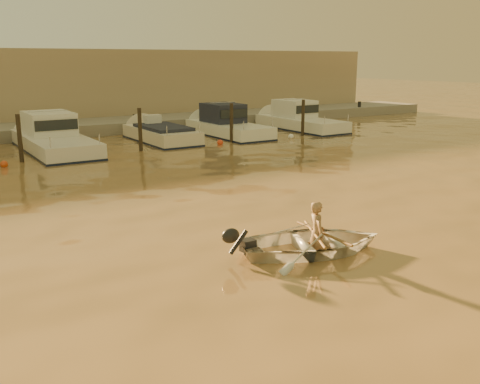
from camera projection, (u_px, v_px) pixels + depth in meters
ground_plane at (352, 225)px, 13.91m from camera, size 160.00×160.00×0.00m
dinghy at (312, 243)px, 11.88m from camera, size 3.79×3.21×0.67m
person at (317, 233)px, 11.86m from camera, size 0.50×0.61×1.46m
outboard_motor at (247, 246)px, 11.51m from camera, size 0.98×0.66×0.70m
oar_port at (323, 233)px, 11.89m from camera, size 0.29×2.09×0.13m
oar_starboard at (315, 234)px, 11.85m from camera, size 1.05×1.88×0.13m
moored_boat_2 at (54, 137)px, 24.98m from camera, size 2.52×8.36×1.75m
moored_boat_3 at (161, 137)px, 27.92m from camera, size 2.17×6.23×0.95m
moored_boat_4 at (229, 124)px, 29.96m from camera, size 2.26×6.97×1.75m
moored_boat_5 at (301, 119)px, 32.65m from camera, size 2.21×7.43×1.75m
piling_1 at (20, 141)px, 22.14m from camera, size 0.18×0.18×2.20m
piling_2 at (140, 132)px, 24.89m from camera, size 0.18×0.18×2.20m
piling_3 at (232, 125)px, 27.49m from camera, size 0.18×0.18×2.20m
piling_4 at (303, 119)px, 29.94m from camera, size 0.18×0.18×2.20m
fender_b at (4, 164)px, 21.35m from camera, size 0.30×0.30×0.30m
fender_c at (92, 156)px, 23.22m from camera, size 0.30×0.30×0.30m
fender_d at (220, 143)px, 26.92m from camera, size 0.30×0.30×0.30m
fender_e at (291, 137)px, 28.98m from camera, size 0.30×0.30×0.30m
quay at (94, 130)px, 31.48m from camera, size 52.00×4.00×1.00m
waterfront_building at (66, 87)px, 35.45m from camera, size 46.00×7.00×4.80m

